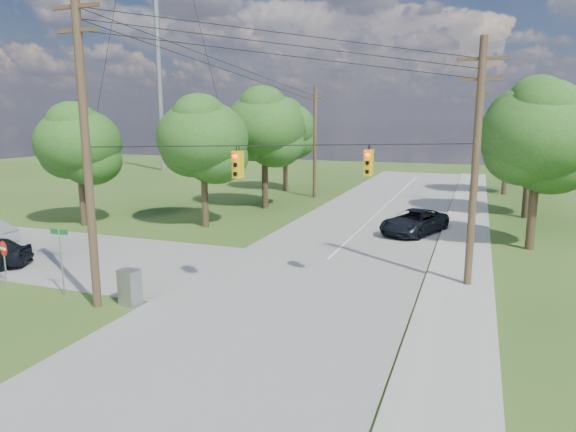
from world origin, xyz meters
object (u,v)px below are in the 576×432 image
at_px(pole_north_e, 478,144).
at_px(control_cabinet, 130,287).
at_px(pole_ne, 476,161).
at_px(do_not_enter_sign, 4,253).
at_px(pole_north_w, 315,141).
at_px(car_main_north, 414,222).
at_px(pole_sw, 86,146).

relative_size(pole_north_e, control_cabinet, 6.96).
relative_size(pole_ne, do_not_enter_sign, 5.13).
relative_size(pole_north_w, car_main_north, 1.84).
bearing_deg(pole_north_w, car_main_north, -49.64).
height_order(pole_north_w, control_cabinet, pole_north_w).
bearing_deg(do_not_enter_sign, pole_ne, 38.74).
distance_m(pole_sw, control_cabinet, 5.65).
bearing_deg(car_main_north, pole_sw, -98.21).
xyz_separation_m(pole_sw, control_cabinet, (1.10, 0.60, -5.51)).
bearing_deg(control_cabinet, pole_sw, -139.38).
bearing_deg(pole_ne, pole_north_e, 90.00).
relative_size(pole_sw, car_main_north, 2.21).
height_order(pole_north_e, pole_north_w, same).
distance_m(pole_sw, do_not_enter_sign, 7.19).
bearing_deg(do_not_enter_sign, car_main_north, 65.64).
xyz_separation_m(pole_ne, do_not_enter_sign, (-18.89, -7.00, -3.95)).
bearing_deg(pole_north_e, pole_sw, -114.52).
height_order(pole_north_w, car_main_north, pole_north_w).
relative_size(pole_north_e, do_not_enter_sign, 4.88).
bearing_deg(do_not_enter_sign, pole_sw, 12.08).
bearing_deg(car_main_north, pole_north_w, 152.33).
bearing_deg(pole_ne, control_cabinet, -150.55).
xyz_separation_m(pole_north_e, control_cabinet, (-12.40, -29.00, -4.41)).
xyz_separation_m(pole_ne, pole_north_w, (-13.90, 22.00, -0.34)).
distance_m(car_main_north, do_not_enter_sign, 22.76).
xyz_separation_m(pole_north_w, control_cabinet, (1.50, -29.00, -4.41)).
xyz_separation_m(control_cabinet, do_not_enter_sign, (-6.49, -0.00, 0.80)).
bearing_deg(control_cabinet, do_not_enter_sign, -167.97).
bearing_deg(pole_sw, control_cabinet, 28.61).
relative_size(pole_north_e, pole_north_w, 1.00).
height_order(pole_sw, control_cabinet, pole_sw).
bearing_deg(pole_north_e, car_main_north, -105.64).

